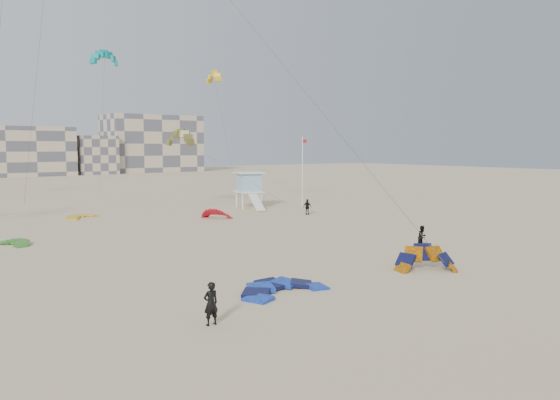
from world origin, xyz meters
TOP-DOWN VIEW (x-y plane):
  - ground at (0.00, 0.00)m, footprint 320.00×320.00m
  - kite_ground_blue at (1.61, 4.34)m, footprint 4.49×4.70m
  - kite_ground_orange at (11.10, 3.15)m, footprint 4.86×4.86m
  - kite_ground_green at (-6.57, 26.25)m, footprint 4.10×4.04m
  - kite_ground_red_far at (12.96, 30.61)m, footprint 4.28×4.24m
  - kite_ground_yellow at (2.10, 38.89)m, footprint 4.62×4.67m
  - kitesurfer_main at (-3.67, 2.01)m, footprint 0.65×0.44m
  - kitesurfer_b at (16.62, 7.92)m, footprint 0.83×0.68m
  - kitesurfer_d at (22.10, 27.40)m, footprint 0.76×1.04m
  - kitesurfer_f at (30.15, 53.48)m, footprint 0.52×1.51m
  - kite_fly_olive at (14.45, 41.53)m, footprint 8.29×15.57m
  - kite_fly_yellow at (26.31, 54.26)m, footprint 3.37×5.55m
  - kite_fly_teal_b at (12.52, 60.83)m, footprint 6.09×10.29m
  - lifeguard_tower_near at (20.55, 36.24)m, footprint 3.62×6.13m
  - flagpole at (26.99, 34.34)m, footprint 0.68×0.10m
  - condo_mid at (10.00, 130.00)m, footprint 32.00×16.00m
  - condo_east at (50.00, 132.00)m, footprint 26.00×14.00m
  - condo_fill_right at (32.00, 128.00)m, footprint 10.00×10.00m

SIDE VIEW (x-z plane):
  - ground at x=0.00m, z-range 0.00..0.00m
  - kite_ground_blue at x=1.61m, z-range -0.60..0.60m
  - kite_ground_orange at x=11.10m, z-range -1.79..1.79m
  - kite_ground_green at x=-6.57m, z-range -0.59..0.59m
  - kite_ground_red_far at x=12.96m, z-range -1.43..1.43m
  - kite_ground_yellow at x=2.10m, z-range -0.33..0.33m
  - kitesurfer_b at x=16.62m, z-range 0.00..1.58m
  - kitesurfer_f at x=30.15m, z-range 0.00..1.62m
  - kitesurfer_d at x=22.10m, z-range 0.00..1.64m
  - kitesurfer_main at x=-3.67m, z-range 0.00..1.76m
  - lifeguard_tower_near at x=20.55m, z-range -0.02..4.20m
  - flagpole at x=26.99m, z-range 0.20..8.51m
  - condo_fill_right at x=32.00m, z-range 0.00..10.00m
  - condo_mid at x=10.00m, z-range 0.00..12.00m
  - kite_fly_olive at x=14.45m, z-range 3.83..12.16m
  - condo_east at x=50.00m, z-range 0.00..16.00m
  - kite_fly_yellow at x=26.31m, z-range 8.55..25.85m
  - kite_fly_teal_b at x=12.52m, z-range 9.54..29.22m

